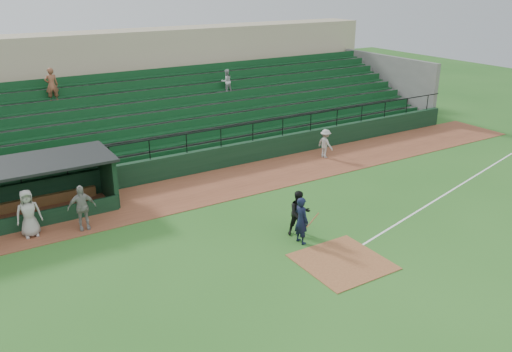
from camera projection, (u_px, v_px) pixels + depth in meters
ground at (325, 251)px, 19.64m from camera, size 90.00×90.00×0.00m
warning_track at (225, 184)px, 26.00m from camera, size 40.00×4.00×0.03m
home_plate_dirt at (342, 262)px, 18.84m from camera, size 3.00×3.00×0.03m
foul_line at (442, 196)px, 24.51m from camera, size 17.49×4.44×0.01m
stadium_structure at (159, 106)px, 31.90m from camera, size 38.00×13.08×6.40m
dugout at (4, 188)px, 21.99m from camera, size 8.90×3.20×2.42m
batter_at_plate at (301, 220)px, 19.91m from camera, size 1.04×0.73×1.90m
umpire at (299, 213)px, 20.58m from camera, size 1.06×0.92×1.86m
runner at (325, 144)px, 29.46m from camera, size 0.72×1.13×1.65m
dugout_player_a at (82, 208)px, 20.94m from camera, size 1.15×0.56×1.91m
dugout_player_b at (28, 213)px, 20.37m from camera, size 0.96×0.63×1.96m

